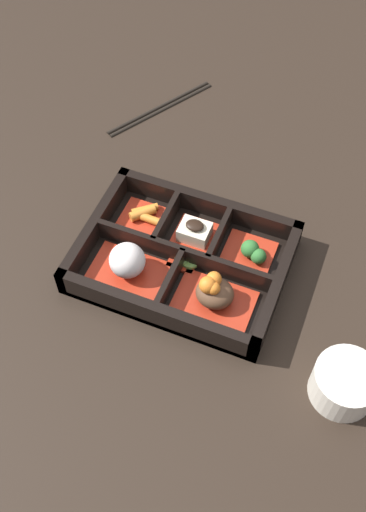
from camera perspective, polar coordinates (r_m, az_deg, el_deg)
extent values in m
plane|color=black|center=(0.85, 0.00, -0.97)|extent=(3.00, 3.00, 0.00)
cube|color=black|center=(0.84, 0.00, -0.78)|extent=(0.28, 0.21, 0.01)
cube|color=black|center=(0.89, 2.38, 4.71)|extent=(0.28, 0.01, 0.04)
cube|color=black|center=(0.78, -2.69, -5.58)|extent=(0.28, 0.01, 0.04)
cube|color=black|center=(0.81, 8.89, -3.04)|extent=(0.01, 0.21, 0.04)
cube|color=black|center=(0.87, -8.30, 2.62)|extent=(0.01, 0.21, 0.04)
cube|color=black|center=(0.83, -0.01, -0.13)|extent=(0.26, 0.01, 0.04)
cube|color=black|center=(0.85, 3.39, 1.47)|extent=(0.01, 0.09, 0.04)
cube|color=black|center=(0.87, -1.65, 3.09)|extent=(0.01, 0.09, 0.04)
cube|color=black|center=(0.81, -1.21, -2.58)|extent=(0.01, 0.09, 0.04)
cube|color=#B22D19|center=(0.80, 2.99, -4.30)|extent=(0.11, 0.07, 0.01)
ellipsoid|color=brown|center=(0.79, 3.05, -3.56)|extent=(0.05, 0.05, 0.04)
sphere|color=orange|center=(0.77, 2.92, -3.08)|extent=(0.02, 0.02, 0.02)
sphere|color=orange|center=(0.77, 2.38, -2.78)|extent=(0.02, 0.02, 0.02)
sphere|color=orange|center=(0.77, 2.97, -2.20)|extent=(0.02, 0.02, 0.02)
cube|color=#B22D19|center=(0.83, -5.19, -1.50)|extent=(0.11, 0.07, 0.01)
ellipsoid|color=silver|center=(0.81, -5.33, -0.42)|extent=(0.05, 0.05, 0.05)
cube|color=#B22D19|center=(0.85, 6.20, 0.12)|extent=(0.07, 0.07, 0.01)
sphere|color=#2D6B2D|center=(0.84, 6.40, 0.69)|extent=(0.03, 0.03, 0.03)
sphere|color=#2D6B2D|center=(0.83, 7.20, -0.03)|extent=(0.02, 0.02, 0.02)
sphere|color=#2D6B2D|center=(0.84, 6.55, 0.66)|extent=(0.02, 0.02, 0.02)
cube|color=#B22D19|center=(0.86, 0.81, 1.86)|extent=(0.06, 0.07, 0.01)
cube|color=beige|center=(0.85, 0.82, 2.41)|extent=(0.04, 0.03, 0.02)
ellipsoid|color=black|center=(0.84, 0.83, 3.03)|extent=(0.03, 0.02, 0.01)
cube|color=#B22D19|center=(0.88, -4.08, 3.42)|extent=(0.06, 0.07, 0.01)
cylinder|color=orange|center=(0.89, -3.65, 4.47)|extent=(0.04, 0.03, 0.01)
cylinder|color=orange|center=(0.88, -3.87, 4.10)|extent=(0.04, 0.04, 0.01)
cylinder|color=orange|center=(0.87, -3.35, 3.58)|extent=(0.04, 0.01, 0.01)
cube|color=#B22D19|center=(0.84, 0.25, -0.58)|extent=(0.04, 0.03, 0.01)
cylinder|color=#75A84C|center=(0.83, 0.74, -0.44)|extent=(0.02, 0.02, 0.00)
cylinder|color=#75A84C|center=(0.83, 0.06, -0.57)|extent=(0.02, 0.02, 0.01)
cylinder|color=#75A84C|center=(0.84, 0.02, -0.09)|extent=(0.02, 0.02, 0.00)
cylinder|color=beige|center=(0.76, 15.13, -11.64)|extent=(0.08, 0.08, 0.05)
cylinder|color=#597A38|center=(0.74, 15.49, -10.99)|extent=(0.07, 0.07, 0.01)
cylinder|color=black|center=(1.06, -2.01, 13.84)|extent=(0.12, 0.19, 0.01)
cylinder|color=black|center=(1.07, -2.31, 14.09)|extent=(0.12, 0.19, 0.01)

